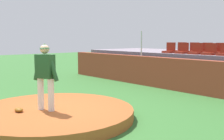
{
  "coord_description": "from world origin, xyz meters",
  "views": [
    {
      "loc": [
        6.66,
        -3.59,
        2.18
      ],
      "look_at": [
        0.0,
        2.11,
        1.18
      ],
      "focal_mm": 44.82,
      "sensor_mm": 36.0,
      "label": 1
    }
  ],
  "objects_px": {
    "baseball": "(42,98)",
    "stadium_chair_0": "(170,50)",
    "fielding_glove": "(19,110)",
    "stadium_chair_3": "(210,51)",
    "stadium_chair_7": "(193,50)",
    "pitcher": "(45,72)",
    "stadium_chair_2": "(196,51)",
    "stadium_chair_1": "(182,50)",
    "stadium_chair_9": "(220,51)",
    "stadium_chair_6": "(181,49)",
    "stadium_chair_8": "(206,50)"
  },
  "relations": [
    {
      "from": "baseball",
      "to": "fielding_glove",
      "type": "xyz_separation_m",
      "value": [
        0.97,
        -1.14,
        0.02
      ]
    },
    {
      "from": "fielding_glove",
      "to": "pitcher",
      "type": "bearing_deg",
      "value": 63.97
    },
    {
      "from": "fielding_glove",
      "to": "stadium_chair_3",
      "type": "bearing_deg",
      "value": 85.68
    },
    {
      "from": "baseball",
      "to": "stadium_chair_9",
      "type": "height_order",
      "value": "stadium_chair_9"
    },
    {
      "from": "stadium_chair_6",
      "to": "pitcher",
      "type": "bearing_deg",
      "value": 102.01
    },
    {
      "from": "stadium_chair_2",
      "to": "baseball",
      "type": "bearing_deg",
      "value": 82.36
    },
    {
      "from": "stadium_chair_3",
      "to": "baseball",
      "type": "bearing_deg",
      "value": 76.94
    },
    {
      "from": "stadium_chair_1",
      "to": "stadium_chair_2",
      "type": "xyz_separation_m",
      "value": [
        0.71,
        -0.0,
        0.0
      ]
    },
    {
      "from": "fielding_glove",
      "to": "stadium_chair_8",
      "type": "bearing_deg",
      "value": 90.66
    },
    {
      "from": "pitcher",
      "to": "stadium_chair_6",
      "type": "distance_m",
      "value": 8.57
    },
    {
      "from": "stadium_chair_9",
      "to": "stadium_chair_6",
      "type": "bearing_deg",
      "value": 0.42
    },
    {
      "from": "baseball",
      "to": "stadium_chair_7",
      "type": "xyz_separation_m",
      "value": [
        0.2,
        7.88,
        1.32
      ]
    },
    {
      "from": "stadium_chair_9",
      "to": "pitcher",
      "type": "bearing_deg",
      "value": 87.89
    },
    {
      "from": "stadium_chair_7",
      "to": "pitcher",
      "type": "bearing_deg",
      "value": 97.33
    },
    {
      "from": "baseball",
      "to": "stadium_chair_6",
      "type": "height_order",
      "value": "stadium_chair_6"
    },
    {
      "from": "stadium_chair_7",
      "to": "stadium_chair_1",
      "type": "bearing_deg",
      "value": 91.72
    },
    {
      "from": "stadium_chair_2",
      "to": "pitcher",
      "type": "bearing_deg",
      "value": 92.62
    },
    {
      "from": "pitcher",
      "to": "stadium_chair_0",
      "type": "bearing_deg",
      "value": 81.55
    },
    {
      "from": "stadium_chair_1",
      "to": "stadium_chair_9",
      "type": "relative_size",
      "value": 1.0
    },
    {
      "from": "baseball",
      "to": "stadium_chair_2",
      "type": "bearing_deg",
      "value": 82.36
    },
    {
      "from": "baseball",
      "to": "stadium_chair_1",
      "type": "xyz_separation_m",
      "value": [
        0.22,
        6.97,
        1.32
      ]
    },
    {
      "from": "pitcher",
      "to": "stadium_chair_1",
      "type": "height_order",
      "value": "pitcher"
    },
    {
      "from": "fielding_glove",
      "to": "stadium_chair_9",
      "type": "distance_m",
      "value": 9.12
    },
    {
      "from": "pitcher",
      "to": "stadium_chair_3",
      "type": "xyz_separation_m",
      "value": [
        0.33,
        7.46,
        0.33
      ]
    },
    {
      "from": "stadium_chair_3",
      "to": "stadium_chair_8",
      "type": "bearing_deg",
      "value": -52.44
    },
    {
      "from": "stadium_chair_1",
      "to": "stadium_chair_8",
      "type": "distance_m",
      "value": 1.13
    },
    {
      "from": "fielding_glove",
      "to": "stadium_chair_8",
      "type": "height_order",
      "value": "stadium_chair_8"
    },
    {
      "from": "stadium_chair_0",
      "to": "stadium_chair_9",
      "type": "relative_size",
      "value": 1.0
    },
    {
      "from": "baseball",
      "to": "stadium_chair_8",
      "type": "relative_size",
      "value": 0.15
    },
    {
      "from": "baseball",
      "to": "stadium_chair_3",
      "type": "relative_size",
      "value": 0.15
    },
    {
      "from": "fielding_glove",
      "to": "stadium_chair_7",
      "type": "relative_size",
      "value": 0.6
    },
    {
      "from": "fielding_glove",
      "to": "stadium_chair_2",
      "type": "height_order",
      "value": "stadium_chair_2"
    },
    {
      "from": "baseball",
      "to": "stadium_chair_6",
      "type": "bearing_deg",
      "value": 93.68
    },
    {
      "from": "stadium_chair_3",
      "to": "stadium_chair_9",
      "type": "bearing_deg",
      "value": -88.47
    },
    {
      "from": "stadium_chair_3",
      "to": "stadium_chair_7",
      "type": "bearing_deg",
      "value": -33.58
    },
    {
      "from": "baseball",
      "to": "stadium_chair_0",
      "type": "relative_size",
      "value": 0.15
    },
    {
      "from": "pitcher",
      "to": "baseball",
      "type": "bearing_deg",
      "value": 135.89
    },
    {
      "from": "baseball",
      "to": "stadium_chair_0",
      "type": "xyz_separation_m",
      "value": [
        -0.5,
        6.95,
        1.32
      ]
    },
    {
      "from": "pitcher",
      "to": "stadium_chair_8",
      "type": "relative_size",
      "value": 3.53
    },
    {
      "from": "stadium_chair_6",
      "to": "fielding_glove",
      "type": "bearing_deg",
      "value": 99.32
    },
    {
      "from": "fielding_glove",
      "to": "stadium_chair_1",
      "type": "xyz_separation_m",
      "value": [
        -0.75,
        8.11,
        1.3
      ]
    },
    {
      "from": "stadium_chair_2",
      "to": "stadium_chair_7",
      "type": "height_order",
      "value": "same"
    },
    {
      "from": "stadium_chair_6",
      "to": "stadium_chair_9",
      "type": "bearing_deg",
      "value": -179.58
    },
    {
      "from": "stadium_chair_2",
      "to": "stadium_chair_3",
      "type": "relative_size",
      "value": 1.0
    },
    {
      "from": "baseball",
      "to": "stadium_chair_1",
      "type": "height_order",
      "value": "stadium_chair_1"
    },
    {
      "from": "stadium_chair_8",
      "to": "stadium_chair_3",
      "type": "bearing_deg",
      "value": 127.56
    },
    {
      "from": "pitcher",
      "to": "stadium_chair_6",
      "type": "relative_size",
      "value": 3.53
    },
    {
      "from": "fielding_glove",
      "to": "stadium_chair_6",
      "type": "height_order",
      "value": "stadium_chair_6"
    },
    {
      "from": "baseball",
      "to": "stadium_chair_1",
      "type": "relative_size",
      "value": 0.15
    },
    {
      "from": "pitcher",
      "to": "stadium_chair_2",
      "type": "bearing_deg",
      "value": 70.76
    }
  ]
}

